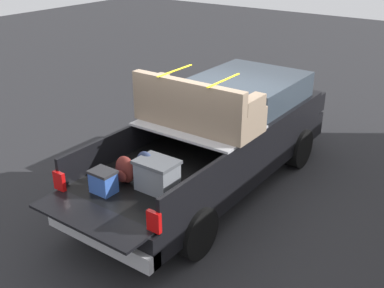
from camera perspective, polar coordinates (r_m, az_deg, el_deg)
ground_plane at (r=8.63m, az=2.34°, el=-5.32°), size 40.00×40.00×0.00m
pickup_truck at (r=8.47m, az=3.74°, el=1.18°), size 6.05×2.07×2.23m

